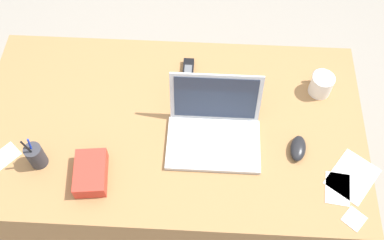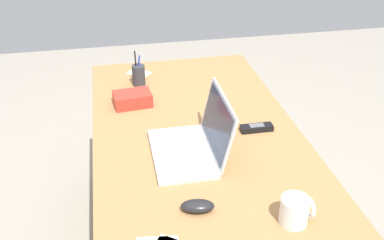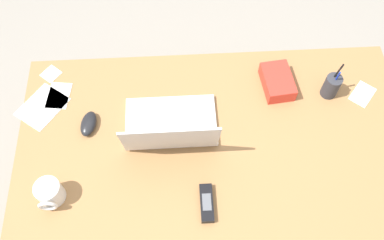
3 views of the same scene
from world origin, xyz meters
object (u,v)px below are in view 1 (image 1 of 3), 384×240
object	(u,v)px
coffee_mug_white	(321,84)
pen_holder	(36,156)
laptop	(214,129)
snack_bag	(91,173)
cordless_phone	(188,73)
computer_mouse	(298,148)

from	to	relation	value
coffee_mug_white	pen_holder	size ratio (longest dim) A/B	0.58
laptop	snack_bag	distance (m)	0.48
coffee_mug_white	cordless_phone	size ratio (longest dim) A/B	0.75
laptop	coffee_mug_white	size ratio (longest dim) A/B	3.45
pen_holder	coffee_mug_white	bearing A→B (deg)	19.76
pen_holder	computer_mouse	bearing A→B (deg)	5.91
laptop	snack_bag	world-z (taller)	laptop
laptop	snack_bag	xyz separation A→B (m)	(-0.43, -0.19, -0.02)
cordless_phone	computer_mouse	bearing A→B (deg)	-38.09
computer_mouse	snack_bag	world-z (taller)	snack_bag
coffee_mug_white	snack_bag	bearing A→B (deg)	-153.46
pen_holder	snack_bag	world-z (taller)	pen_holder
coffee_mug_white	cordless_phone	xyz separation A→B (m)	(-0.54, 0.05, -0.03)
snack_bag	laptop	bearing A→B (deg)	24.13
laptop	computer_mouse	size ratio (longest dim) A/B	3.23
snack_bag	cordless_phone	bearing A→B (deg)	56.43
pen_holder	snack_bag	distance (m)	0.21
laptop	coffee_mug_white	xyz separation A→B (m)	(0.42, 0.23, -0.00)
pen_holder	snack_bag	size ratio (longest dim) A/B	1.05
laptop	pen_holder	world-z (taller)	laptop
cordless_phone	pen_holder	world-z (taller)	pen_holder
coffee_mug_white	cordless_phone	distance (m)	0.54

